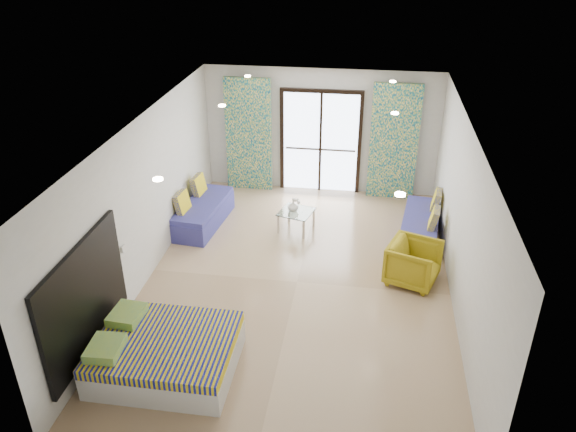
# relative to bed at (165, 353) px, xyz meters

# --- Properties ---
(floor) EXTENTS (5.00, 7.50, 0.01)m
(floor) POSITION_rel_bed_xyz_m (1.47, 2.29, -0.26)
(floor) COLOR #997B5B
(floor) RESTS_ON ground
(ceiling) EXTENTS (5.00, 7.50, 0.01)m
(ceiling) POSITION_rel_bed_xyz_m (1.47, 2.29, 2.44)
(ceiling) COLOR silver
(ceiling) RESTS_ON ground
(wall_back) EXTENTS (5.00, 0.01, 2.70)m
(wall_back) POSITION_rel_bed_xyz_m (1.47, 6.04, 1.09)
(wall_back) COLOR silver
(wall_back) RESTS_ON ground
(wall_front) EXTENTS (5.00, 0.01, 2.70)m
(wall_front) POSITION_rel_bed_xyz_m (1.47, -1.46, 1.09)
(wall_front) COLOR silver
(wall_front) RESTS_ON ground
(wall_left) EXTENTS (0.01, 7.50, 2.70)m
(wall_left) POSITION_rel_bed_xyz_m (-1.03, 2.29, 1.09)
(wall_left) COLOR silver
(wall_left) RESTS_ON ground
(wall_right) EXTENTS (0.01, 7.50, 2.70)m
(wall_right) POSITION_rel_bed_xyz_m (3.97, 2.29, 1.09)
(wall_right) COLOR silver
(wall_right) RESTS_ON ground
(balcony_door) EXTENTS (1.76, 0.08, 2.28)m
(balcony_door) POSITION_rel_bed_xyz_m (1.47, 6.01, 1.00)
(balcony_door) COLOR black
(balcony_door) RESTS_ON floor
(balcony_rail) EXTENTS (1.52, 0.03, 0.04)m
(balcony_rail) POSITION_rel_bed_xyz_m (1.47, 6.02, 0.69)
(balcony_rail) COLOR #595451
(balcony_rail) RESTS_ON balcony_door
(curtain_left) EXTENTS (1.00, 0.10, 2.50)m
(curtain_left) POSITION_rel_bed_xyz_m (-0.08, 5.86, 0.99)
(curtain_left) COLOR silver
(curtain_left) RESTS_ON floor
(curtain_right) EXTENTS (1.00, 0.10, 2.50)m
(curtain_right) POSITION_rel_bed_xyz_m (3.02, 5.86, 0.99)
(curtain_right) COLOR silver
(curtain_right) RESTS_ON floor
(downlight_a) EXTENTS (0.12, 0.12, 0.02)m
(downlight_a) POSITION_rel_bed_xyz_m (0.07, 0.29, 2.41)
(downlight_a) COLOR #FFE0B2
(downlight_a) RESTS_ON ceiling
(downlight_b) EXTENTS (0.12, 0.12, 0.02)m
(downlight_b) POSITION_rel_bed_xyz_m (2.87, 0.29, 2.41)
(downlight_b) COLOR #FFE0B2
(downlight_b) RESTS_ON ceiling
(downlight_c) EXTENTS (0.12, 0.12, 0.02)m
(downlight_c) POSITION_rel_bed_xyz_m (0.07, 3.29, 2.41)
(downlight_c) COLOR #FFE0B2
(downlight_c) RESTS_ON ceiling
(downlight_d) EXTENTS (0.12, 0.12, 0.02)m
(downlight_d) POSITION_rel_bed_xyz_m (2.87, 3.29, 2.41)
(downlight_d) COLOR #FFE0B2
(downlight_d) RESTS_ON ceiling
(downlight_e) EXTENTS (0.12, 0.12, 0.02)m
(downlight_e) POSITION_rel_bed_xyz_m (0.07, 5.29, 2.41)
(downlight_e) COLOR #FFE0B2
(downlight_e) RESTS_ON ceiling
(downlight_f) EXTENTS (0.12, 0.12, 0.02)m
(downlight_f) POSITION_rel_bed_xyz_m (2.87, 5.29, 2.41)
(downlight_f) COLOR #FFE0B2
(downlight_f) RESTS_ON ceiling
(headboard) EXTENTS (0.06, 2.10, 1.50)m
(headboard) POSITION_rel_bed_xyz_m (-0.99, 0.00, 0.79)
(headboard) COLOR black
(headboard) RESTS_ON floor
(switch_plate) EXTENTS (0.02, 0.10, 0.10)m
(switch_plate) POSITION_rel_bed_xyz_m (-1.00, 1.25, 0.79)
(switch_plate) COLOR silver
(switch_plate) RESTS_ON wall_left
(bed) EXTENTS (1.81, 1.48, 0.63)m
(bed) POSITION_rel_bed_xyz_m (0.00, 0.00, 0.00)
(bed) COLOR silver
(bed) RESTS_ON floor
(daybed_left) EXTENTS (0.85, 1.79, 0.86)m
(daybed_left) POSITION_rel_bed_xyz_m (-0.64, 4.02, 0.00)
(daybed_left) COLOR #3A3A8A
(daybed_left) RESTS_ON floor
(daybed_right) EXTENTS (0.87, 1.75, 0.83)m
(daybed_right) POSITION_rel_bed_xyz_m (3.59, 4.13, -0.00)
(daybed_right) COLOR #3A3A8A
(daybed_right) RESTS_ON floor
(coffee_table) EXTENTS (0.74, 0.74, 0.70)m
(coffee_table) POSITION_rel_bed_xyz_m (1.21, 4.07, 0.09)
(coffee_table) COLOR silver
(coffee_table) RESTS_ON floor
(vase) EXTENTS (0.26, 0.26, 0.21)m
(vase) POSITION_rel_bed_xyz_m (1.15, 4.08, 0.24)
(vase) COLOR white
(vase) RESTS_ON coffee_table
(armchair) EXTENTS (0.95, 0.98, 0.80)m
(armchair) POSITION_rel_bed_xyz_m (3.36, 2.59, 0.14)
(armchair) COLOR #9F8914
(armchair) RESTS_ON floor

